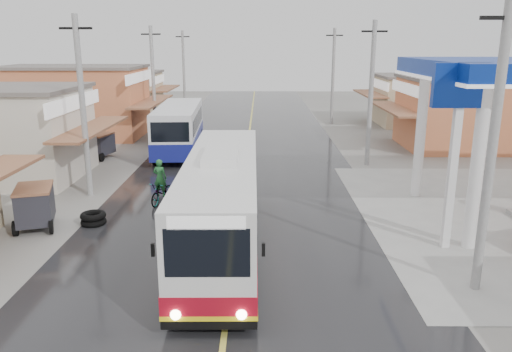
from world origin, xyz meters
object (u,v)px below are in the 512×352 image
at_px(cyclist, 161,189).
at_px(tricycle_near, 35,205).
at_px(coach_bus, 222,202).
at_px(tricycle_far, 99,144).
at_px(tyre_stack, 93,219).
at_px(second_bus, 179,128).

distance_m(cyclist, tricycle_near, 5.16).
xyz_separation_m(coach_bus, tricycle_far, (-8.47, 13.68, -0.80)).
xyz_separation_m(tricycle_near, tyre_stack, (2.05, 0.34, -0.67)).
relative_size(tricycle_near, tyre_stack, 2.30).
bearing_deg(cyclist, second_bus, 109.95).
bearing_deg(cyclist, tricycle_far, 137.15).
distance_m(cyclist, tyre_stack, 3.45).
bearing_deg(tyre_stack, second_bus, 84.35).
distance_m(tricycle_near, tyre_stack, 2.18).
relative_size(tricycle_far, tyre_stack, 2.23).
distance_m(coach_bus, cyclist, 5.86).
bearing_deg(cyclist, tyre_stack, -113.23).
bearing_deg(coach_bus, tricycle_near, 164.46).
bearing_deg(coach_bus, tyre_stack, 155.75).
relative_size(second_bus, cyclist, 4.50).
distance_m(tricycle_near, tricycle_far, 11.85).
distance_m(coach_bus, tricycle_near, 7.50).
xyz_separation_m(second_bus, tricycle_far, (-4.60, -1.65, -0.75)).
distance_m(cyclist, tricycle_far, 10.31).
bearing_deg(tricycle_near, cyclist, 18.05).
bearing_deg(coach_bus, cyclist, 120.90).
bearing_deg(coach_bus, tricycle_far, 120.97).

